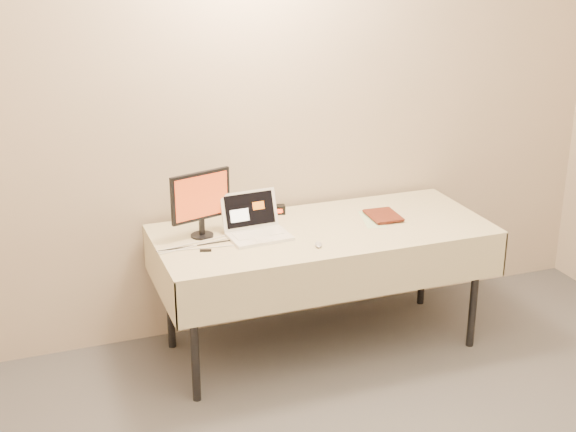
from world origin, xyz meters
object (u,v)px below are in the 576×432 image
object	(u,v)px
table	(323,239)
laptop	(255,225)
monitor	(201,199)
book	(370,201)

from	to	relation	value
table	laptop	bearing A→B (deg)	173.00
monitor	table	bearing A→B (deg)	-26.71
laptop	monitor	bearing A→B (deg)	161.67
laptop	monitor	distance (m)	0.33
laptop	book	world-z (taller)	book
table	monitor	size ratio (longest dim) A/B	5.13
book	monitor	bearing A→B (deg)	178.57
table	monitor	xyz separation A→B (m)	(-0.66, 0.12, 0.27)
book	table	bearing A→B (deg)	-169.03
monitor	laptop	bearing A→B (deg)	-30.95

